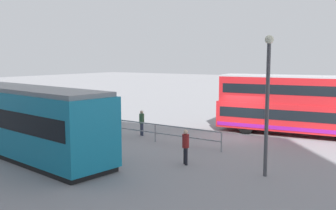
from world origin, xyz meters
TOP-DOWN VIEW (x-y plane):
  - ground_plane at (0.00, 0.00)m, footprint 160.00×160.00m
  - double_decker_bus at (-3.30, -2.17)m, footprint 10.78×3.58m
  - tram_yellow at (9.25, 10.19)m, footprint 15.84×4.84m
  - pedestrian_near_railing at (5.25, 3.32)m, footprint 0.45×0.45m
  - pedestrian_crossing at (-0.42, 7.56)m, footprint 0.45×0.45m
  - pedestrian_railing at (3.48, 4.38)m, footprint 8.71×0.34m
  - info_sign at (9.43, 4.39)m, footprint 1.12×0.29m
  - street_lamp at (-4.10, 7.27)m, footprint 0.36×0.36m

SIDE VIEW (x-z plane):
  - ground_plane at x=0.00m, z-range 0.00..0.00m
  - pedestrian_railing at x=3.48m, z-range 0.21..1.29m
  - pedestrian_near_railing at x=5.25m, z-range 0.12..1.74m
  - pedestrian_crossing at x=-0.42m, z-range 0.12..1.76m
  - info_sign at x=9.43m, z-range 0.43..2.67m
  - tram_yellow at x=9.25m, z-range 0.07..3.56m
  - double_decker_bus at x=-3.30m, z-range 0.04..3.86m
  - street_lamp at x=-4.10m, z-range 0.56..6.39m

